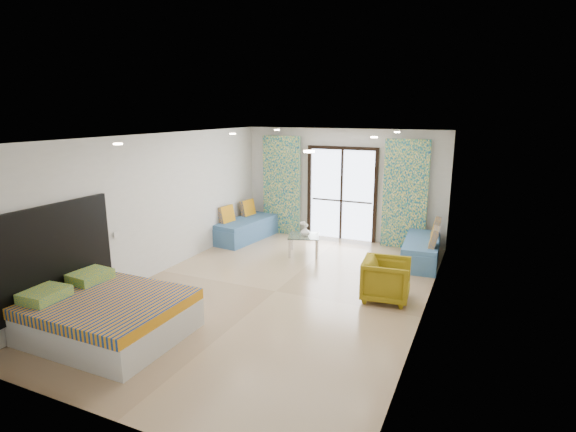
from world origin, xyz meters
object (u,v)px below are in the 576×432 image
at_px(daybed_right, 422,250).
at_px(coffee_table, 304,237).
at_px(bed, 107,315).
at_px(daybed_left, 245,228).
at_px(armchair, 386,278).

relative_size(daybed_right, coffee_table, 2.16).
xyz_separation_m(daybed_right, coffee_table, (-2.46, -0.53, 0.12)).
height_order(daybed_right, coffee_table, daybed_right).
bearing_deg(bed, daybed_left, 97.20).
distance_m(bed, daybed_left, 5.10).
bearing_deg(bed, coffee_table, 75.94).
xyz_separation_m(daybed_left, daybed_right, (4.23, 0.02, -0.01)).
bearing_deg(daybed_right, armchair, -101.19).
bearing_deg(daybed_left, bed, -75.62).
xyz_separation_m(daybed_left, armchair, (3.96, -2.21, 0.11)).
bearing_deg(daybed_left, daybed_right, 7.39).
bearing_deg(coffee_table, armchair, -37.73).
distance_m(daybed_right, coffee_table, 2.52).
relative_size(daybed_left, daybed_right, 1.04).
bearing_deg(daybed_left, coffee_table, -9.15).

